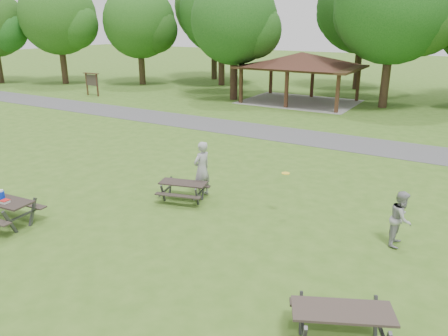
# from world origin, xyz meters

# --- Properties ---
(ground) EXTENTS (160.00, 160.00, 0.00)m
(ground) POSITION_xyz_m (0.00, 0.00, 0.00)
(ground) COLOR #3C631C
(ground) RESTS_ON ground
(asphalt_path) EXTENTS (120.00, 3.20, 0.02)m
(asphalt_path) POSITION_xyz_m (0.00, 14.00, 0.01)
(asphalt_path) COLOR #49494C
(asphalt_path) RESTS_ON ground
(pavilion) EXTENTS (8.60, 7.01, 3.76)m
(pavilion) POSITION_xyz_m (-4.00, 24.00, 3.06)
(pavilion) COLOR #332112
(pavilion) RESTS_ON ground
(notice_board) EXTENTS (1.60, 0.30, 1.88)m
(notice_board) POSITION_xyz_m (-20.00, 18.00, 1.31)
(notice_board) COLOR #392515
(notice_board) RESTS_ON ground
(tree_row_a) EXTENTS (7.56, 7.20, 9.97)m
(tree_row_a) POSITION_xyz_m (-27.91, 22.03, 6.15)
(tree_row_a) COLOR #322116
(tree_row_a) RESTS_ON ground
(tree_row_b) EXTENTS (7.14, 6.80, 9.28)m
(tree_row_b) POSITION_xyz_m (-20.92, 25.53, 5.67)
(tree_row_b) COLOR #2F2215
(tree_row_b) RESTS_ON ground
(tree_row_c) EXTENTS (8.19, 7.80, 10.67)m
(tree_row_c) POSITION_xyz_m (-13.90, 29.03, 6.54)
(tree_row_c) COLOR #322016
(tree_row_c) RESTS_ON ground
(tree_row_d) EXTENTS (6.93, 6.60, 9.27)m
(tree_row_d) POSITION_xyz_m (-8.92, 22.53, 5.77)
(tree_row_d) COLOR black
(tree_row_d) RESTS_ON ground
(tree_row_e) EXTENTS (8.40, 8.00, 11.02)m
(tree_row_e) POSITION_xyz_m (2.10, 25.03, 6.78)
(tree_row_e) COLOR #322216
(tree_row_e) RESTS_ON ground
(tree_deep_a) EXTENTS (8.40, 8.00, 11.38)m
(tree_deep_a) POSITION_xyz_m (-16.90, 32.53, 7.13)
(tree_deep_a) COLOR black
(tree_deep_a) RESTS_ON ground
(tree_deep_b) EXTENTS (8.40, 8.00, 11.13)m
(tree_deep_b) POSITION_xyz_m (-1.90, 33.03, 6.89)
(tree_deep_b) COLOR black
(tree_deep_b) RESTS_ON ground
(picnic_table_middle) EXTENTS (1.90, 1.67, 0.70)m
(picnic_table_middle) POSITION_xyz_m (-0.37, 3.52, 0.52)
(picnic_table_middle) COLOR black
(picnic_table_middle) RESTS_ON ground
(picnic_table_far) EXTENTS (2.38, 2.20, 0.83)m
(picnic_table_far) POSITION_xyz_m (6.45, -0.82, 0.61)
(picnic_table_far) COLOR #322824
(picnic_table_far) RESTS_ON ground
(frisbee_in_flight) EXTENTS (0.31, 0.31, 0.02)m
(frisbee_in_flight) POSITION_xyz_m (3.17, 4.13, 1.46)
(frisbee_in_flight) COLOR yellow
(frisbee_in_flight) RESTS_ON ground
(frisbee_thrower) EXTENTS (0.62, 0.81, 2.01)m
(frisbee_thrower) POSITION_xyz_m (-0.06, 4.25, 1.01)
(frisbee_thrower) COLOR #9D9D9F
(frisbee_thrower) RESTS_ON ground
(frisbee_catcher) EXTENTS (0.61, 0.78, 1.60)m
(frisbee_catcher) POSITION_xyz_m (6.69, 4.01, 0.80)
(frisbee_catcher) COLOR #979799
(frisbee_catcher) RESTS_ON ground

